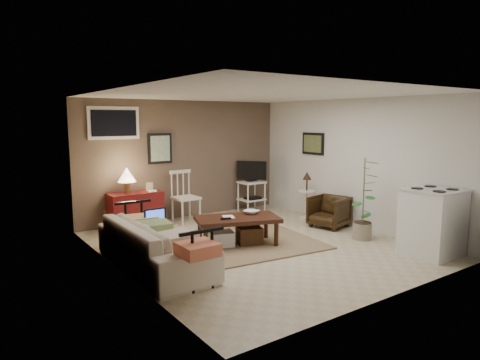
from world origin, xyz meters
TOP-DOWN VIEW (x-y plane):
  - floor at (0.00, 0.00)m, footprint 5.00×5.00m
  - art_back at (-0.55, 2.48)m, footprint 0.50×0.03m
  - art_right at (2.23, 1.05)m, footprint 0.03×0.60m
  - window at (-1.45, 2.48)m, footprint 0.96×0.03m
  - rug at (-0.26, 0.26)m, footprint 2.76×2.31m
  - coffee_table at (-0.30, 0.16)m, footprint 1.46×1.08m
  - sofa at (-1.80, -0.03)m, footprint 0.65×2.21m
  - sofa_pillows at (-1.75, -0.28)m, footprint 0.43×2.11m
  - sofa_end_rails at (-1.67, -0.03)m, footprint 0.60×2.21m
  - laptop at (-1.59, 0.35)m, footprint 0.34×0.25m
  - red_console at (-1.19, 2.25)m, footprint 0.99×0.44m
  - spindle_chair at (-0.20, 2.10)m, footprint 0.48×0.48m
  - tv_stand at (1.44, 2.11)m, footprint 0.53×0.54m
  - side_table at (1.95, 0.92)m, footprint 0.36×0.36m
  - armchair at (1.81, 0.17)m, footprint 0.72×0.75m
  - potted_plant at (1.67, -0.74)m, footprint 0.35×0.35m
  - stove at (1.84, -1.88)m, footprint 0.77×0.72m
  - bowl at (0.03, 0.22)m, footprint 0.25×0.12m
  - book_table at (-0.51, 0.23)m, footprint 0.17×0.08m
  - book_console at (-0.94, 2.18)m, footprint 0.15×0.07m

SIDE VIEW (x-z plane):
  - floor at x=0.00m, z-range 0.00..0.00m
  - rug at x=-0.26m, z-range 0.00..0.02m
  - coffee_table at x=-0.30m, z-range 0.03..0.53m
  - armchair at x=1.81m, z-range 0.00..0.65m
  - sofa_end_rails at x=-1.67m, z-range 0.00..0.74m
  - red_console at x=-1.19m, z-range -0.18..0.97m
  - sofa at x=-1.80m, z-range 0.00..0.87m
  - spindle_chair at x=-0.20m, z-range -0.03..0.99m
  - stove at x=1.84m, z-range 0.00..1.01m
  - sofa_pillows at x=-1.75m, z-range 0.46..0.61m
  - laptop at x=-1.59m, z-range 0.44..0.68m
  - book_table at x=-0.51m, z-range 0.47..0.71m
  - bowl at x=0.03m, z-range 0.47..0.71m
  - tv_stand at x=1.44m, z-range 0.03..1.15m
  - side_table at x=1.95m, z-range 0.12..1.08m
  - potted_plant at x=1.67m, z-range 0.04..1.45m
  - book_console at x=-0.94m, z-range 0.66..0.87m
  - art_back at x=-0.55m, z-range 1.15..1.75m
  - art_right at x=2.23m, z-range 1.29..1.75m
  - window at x=-1.45m, z-range 1.65..2.25m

